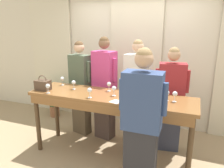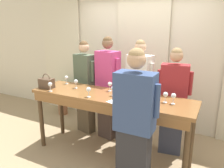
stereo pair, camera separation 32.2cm
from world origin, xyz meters
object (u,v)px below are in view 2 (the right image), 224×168
wine_glass_center_mid (174,96)px  wine_glass_center_right (89,90)px  wine_glass_back_mid (76,82)px  wine_glass_back_right (166,95)px  wine_glass_front_left (151,90)px  tasting_bar (109,103)px  wine_glass_by_bottle (140,99)px  wine_glass_back_left (50,85)px  wine_glass_front_mid (126,84)px  wine_glass_near_host (113,89)px  guest_olive_jacket (85,87)px  guest_cream_sweater (139,94)px  wine_glass_front_right (66,78)px  guest_striped_shirt (173,102)px  guest_pink_top (108,88)px  potted_plant (62,95)px  wine_bottle (134,88)px  wine_glass_center_left (110,84)px  host_pouring (134,125)px  handbag (47,83)px

wine_glass_center_mid → wine_glass_center_right: (-1.14, -0.26, 0.00)m
wine_glass_center_right → wine_glass_back_mid: 0.52m
wine_glass_back_right → wine_glass_front_left: bearing=150.2°
tasting_bar → wine_glass_by_bottle: wine_glass_by_bottle is taller
wine_glass_center_right → wine_glass_back_left: bearing=-177.0°
wine_glass_by_bottle → wine_glass_back_mid: bearing=164.4°
wine_glass_center_right → wine_glass_back_mid: size_ratio=1.00×
wine_glass_front_mid → wine_glass_by_bottle: size_ratio=1.00×
tasting_bar → wine_glass_back_mid: (-0.66, 0.09, 0.23)m
wine_glass_back_left → wine_glass_near_host: same height
wine_glass_back_left → guest_olive_jacket: bearing=82.7°
guest_cream_sweater → wine_glass_front_left: bearing=-49.3°
wine_glass_center_right → wine_glass_by_bottle: size_ratio=1.00×
wine_glass_front_left → guest_olive_jacket: guest_olive_jacket is taller
wine_glass_by_bottle → wine_glass_front_right: bearing=162.4°
wine_glass_front_left → guest_striped_shirt: size_ratio=0.09×
wine_glass_back_right → guest_pink_top: guest_pink_top is taller
wine_glass_front_mid → wine_glass_back_right: bearing=-19.0°
wine_glass_front_left → guest_olive_jacket: bearing=165.3°
wine_glass_by_bottle → guest_pink_top: bearing=137.3°
wine_glass_back_left → potted_plant: size_ratio=0.18×
potted_plant → wine_bottle: bearing=-23.3°
guest_olive_jacket → tasting_bar: bearing=-35.1°
tasting_bar → wine_bottle: wine_bottle is taller
wine_bottle → wine_glass_front_right: size_ratio=2.33×
wine_bottle → wine_glass_by_bottle: (0.22, -0.37, -0.02)m
wine_glass_front_mid → potted_plant: 2.13m
wine_glass_center_left → host_pouring: host_pouring is taller
guest_striped_shirt → handbag: bearing=-160.2°
wine_glass_center_right → wine_glass_near_host: same height
wine_glass_back_right → guest_pink_top: 1.25m
wine_bottle → wine_glass_near_host: size_ratio=2.33×
wine_glass_back_right → tasting_bar: bearing=-175.3°
potted_plant → wine_glass_by_bottle: bearing=-28.8°
wine_glass_front_mid → wine_glass_back_mid: 0.81m
wine_glass_front_mid → guest_striped_shirt: 0.78m
wine_glass_center_mid → host_pouring: (-0.30, -0.61, -0.22)m
wine_glass_center_left → wine_glass_back_mid: bearing=-168.9°
guest_olive_jacket → potted_plant: (-0.96, 0.46, -0.43)m
wine_glass_back_right → guest_pink_top: (-1.13, 0.50, -0.19)m
wine_glass_front_right → guest_olive_jacket: bearing=64.5°
handbag → wine_glass_front_left: 1.69m
wine_glass_center_mid → guest_cream_sweater: (-0.66, 0.50, -0.21)m
tasting_bar → wine_glass_front_left: (0.57, 0.21, 0.23)m
wine_glass_by_bottle → guest_cream_sweater: bearing=110.5°
tasting_bar → wine_glass_center_left: 0.32m
handbag → potted_plant: size_ratio=0.30×
guest_pink_top → guest_cream_sweater: (0.58, 0.00, -0.02)m
wine_glass_near_host → wine_glass_by_bottle: bearing=-27.6°
wine_glass_front_right → wine_glass_by_bottle: 1.60m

